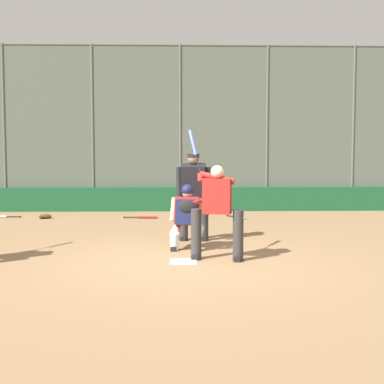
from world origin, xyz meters
TOP-DOWN VIEW (x-y plane):
  - ground_plane at (0.00, 0.00)m, footprint 160.00×160.00m
  - home_plate_marker at (0.00, 0.00)m, footprint 0.43×0.43m
  - backstop_fence at (0.00, -7.36)m, footprint 20.65×0.08m
  - padding_wall at (0.00, -7.26)m, footprint 20.16×0.18m
  - bleachers_beyond at (-3.40, -10.21)m, footprint 14.40×3.05m
  - batter_at_plate at (-0.54, -0.15)m, footprint 0.89×0.81m
  - catcher_behind_plate at (-0.07, -1.12)m, footprint 0.65×0.79m
  - umpire_home at (-0.22, -2.03)m, footprint 0.70×0.47m
  - spare_bat_near_backstop at (0.94, -5.52)m, footprint 0.90×0.10m
  - spare_bat_by_padding at (-1.50, -5.44)m, footprint 0.45×0.72m
  - spare_bat_third_base_side at (4.81, -5.75)m, footprint 0.89×0.07m
  - fielding_glove_on_dirt at (3.58, -5.60)m, footprint 0.33×0.25m

SIDE VIEW (x-z plane):
  - ground_plane at x=0.00m, z-range 0.00..0.00m
  - home_plate_marker at x=0.00m, z-range 0.00..0.01m
  - spare_bat_near_backstop at x=0.94m, z-range 0.00..0.07m
  - spare_bat_by_padding at x=-1.50m, z-range 0.00..0.07m
  - spare_bat_third_base_side at x=4.81m, z-range 0.00..0.07m
  - fielding_glove_on_dirt at x=3.58m, z-range 0.00..0.12m
  - padding_wall at x=0.00m, z-range 0.00..0.70m
  - bleachers_beyond at x=-3.40m, z-range -0.31..1.49m
  - catcher_behind_plate at x=-0.07m, z-range 0.02..1.20m
  - batter_at_plate at x=-0.54m, z-range -0.23..1.91m
  - umpire_home at x=-0.22m, z-range 0.07..1.80m
  - backstop_fence at x=0.00m, z-range 0.09..4.97m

